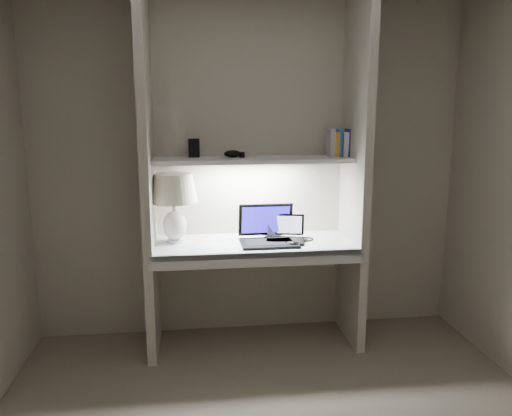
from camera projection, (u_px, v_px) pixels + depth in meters
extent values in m
cube|color=#BEB4A2|center=(250.00, 171.00, 3.75)|extent=(3.20, 0.01, 2.50)
cube|color=#BEB4A2|center=(148.00, 177.00, 3.39)|extent=(0.06, 0.55, 2.50)
cube|color=#BEB4A2|center=(355.00, 174.00, 3.57)|extent=(0.06, 0.55, 2.50)
cube|color=white|center=(254.00, 245.00, 3.58)|extent=(1.40, 0.55, 0.04)
cube|color=silver|center=(259.00, 259.00, 3.33)|extent=(1.46, 0.03, 0.10)
cube|color=silver|center=(253.00, 160.00, 3.55)|extent=(1.40, 0.36, 0.03)
cube|color=white|center=(253.00, 163.00, 3.56)|extent=(0.60, 0.04, 0.02)
cylinder|color=white|center=(175.00, 241.00, 3.57)|extent=(0.12, 0.12, 0.02)
ellipsoid|color=white|center=(175.00, 225.00, 3.54)|extent=(0.17, 0.17, 0.21)
cylinder|color=white|center=(174.00, 208.00, 3.52)|extent=(0.03, 0.03, 0.09)
sphere|color=#FFD899|center=(174.00, 196.00, 3.50)|extent=(0.05, 0.05, 0.05)
cube|color=black|center=(269.00, 243.00, 3.51)|extent=(0.40, 0.28, 0.02)
cube|color=black|center=(269.00, 242.00, 3.51)|extent=(0.34, 0.20, 0.00)
cube|color=black|center=(265.00, 220.00, 3.65)|extent=(0.40, 0.08, 0.25)
cube|color=#2819D5|center=(266.00, 220.00, 3.64)|extent=(0.35, 0.06, 0.20)
cube|color=black|center=(284.00, 241.00, 3.57)|extent=(0.32, 0.25, 0.02)
cube|color=black|center=(284.00, 239.00, 3.57)|extent=(0.27, 0.19, 0.00)
cube|color=black|center=(284.00, 224.00, 3.67)|extent=(0.29, 0.11, 0.17)
cube|color=silver|center=(284.00, 225.00, 3.67)|extent=(0.26, 0.09, 0.14)
cube|color=silver|center=(272.00, 226.00, 3.73)|extent=(0.14, 0.12, 0.16)
ellipsoid|color=black|center=(292.00, 244.00, 3.46)|extent=(0.11, 0.09, 0.03)
torus|color=black|center=(307.00, 239.00, 3.63)|extent=(0.10, 0.10, 0.01)
cube|color=yellow|center=(200.00, 240.00, 3.62)|extent=(0.10, 0.10, 0.00)
cube|color=silver|center=(351.00, 144.00, 3.63)|extent=(0.03, 0.13, 0.18)
cube|color=navy|center=(348.00, 143.00, 3.63)|extent=(0.04, 0.13, 0.20)
cube|color=white|center=(344.00, 144.00, 3.63)|extent=(0.04, 0.13, 0.18)
cube|color=#2A67B6|center=(338.00, 143.00, 3.62)|extent=(0.02, 0.13, 0.20)
cube|color=orange|center=(335.00, 144.00, 3.62)|extent=(0.03, 0.13, 0.18)
cube|color=#A2A1A6|center=(331.00, 143.00, 3.61)|extent=(0.04, 0.13, 0.20)
cube|color=black|center=(194.00, 148.00, 3.58)|extent=(0.08, 0.06, 0.13)
ellipsoid|color=black|center=(233.00, 154.00, 3.55)|extent=(0.13, 0.10, 0.05)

